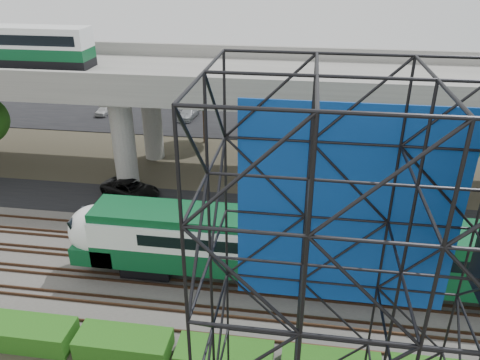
# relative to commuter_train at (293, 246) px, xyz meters

# --- Properties ---
(ground) EXTENTS (140.00, 140.00, 0.00)m
(ground) POSITION_rel_commuter_train_xyz_m (-3.88, -2.00, -2.88)
(ground) COLOR #474233
(ground) RESTS_ON ground
(ballast_bed) EXTENTS (90.00, 12.00, 0.20)m
(ballast_bed) POSITION_rel_commuter_train_xyz_m (-3.88, 0.00, -2.78)
(ballast_bed) COLOR slate
(ballast_bed) RESTS_ON ground
(service_road) EXTENTS (90.00, 5.00, 0.08)m
(service_road) POSITION_rel_commuter_train_xyz_m (-3.88, 8.50, -2.84)
(service_road) COLOR black
(service_road) RESTS_ON ground
(parking_lot) EXTENTS (90.00, 18.00, 0.08)m
(parking_lot) POSITION_rel_commuter_train_xyz_m (-3.88, 32.00, -2.84)
(parking_lot) COLOR black
(parking_lot) RESTS_ON ground
(harbor_water) EXTENTS (140.00, 40.00, 0.03)m
(harbor_water) POSITION_rel_commuter_train_xyz_m (-3.88, 54.00, -2.87)
(harbor_water) COLOR #405769
(harbor_water) RESTS_ON ground
(rail_tracks) EXTENTS (90.00, 9.52, 0.16)m
(rail_tracks) POSITION_rel_commuter_train_xyz_m (-3.88, -0.00, -2.60)
(rail_tracks) COLOR #472D1E
(rail_tracks) RESTS_ON ballast_bed
(commuter_train) EXTENTS (29.30, 3.06, 4.30)m
(commuter_train) POSITION_rel_commuter_train_xyz_m (0.00, 0.00, 0.00)
(commuter_train) COLOR black
(commuter_train) RESTS_ON rail_tracks
(overpass) EXTENTS (80.00, 12.00, 12.40)m
(overpass) POSITION_rel_commuter_train_xyz_m (-5.31, 14.00, 5.33)
(overpass) COLOR #9E9B93
(overpass) RESTS_ON ground
(scaffold_tower) EXTENTS (9.36, 6.36, 15.00)m
(scaffold_tower) POSITION_rel_commuter_train_xyz_m (1.95, -9.98, 4.59)
(scaffold_tower) COLOR black
(scaffold_tower) RESTS_ON ground
(hedge_strip) EXTENTS (34.60, 1.80, 1.20)m
(hedge_strip) POSITION_rel_commuter_train_xyz_m (-2.88, -6.30, -2.32)
(hedge_strip) COLOR #1C5313
(hedge_strip) RESTS_ON ground
(trees) EXTENTS (40.94, 16.94, 7.69)m
(trees) POSITION_rel_commuter_train_xyz_m (-8.55, 14.17, 2.69)
(trees) COLOR #382314
(trees) RESTS_ON ground
(suv) EXTENTS (5.47, 3.94, 1.38)m
(suv) POSITION_rel_commuter_train_xyz_m (-13.25, 9.29, -2.11)
(suv) COLOR black
(suv) RESTS_ON service_road
(parked_cars) EXTENTS (40.43, 9.52, 1.29)m
(parked_cars) POSITION_rel_commuter_train_xyz_m (-2.95, 31.59, -2.20)
(parked_cars) COLOR #BEBEBE
(parked_cars) RESTS_ON parking_lot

